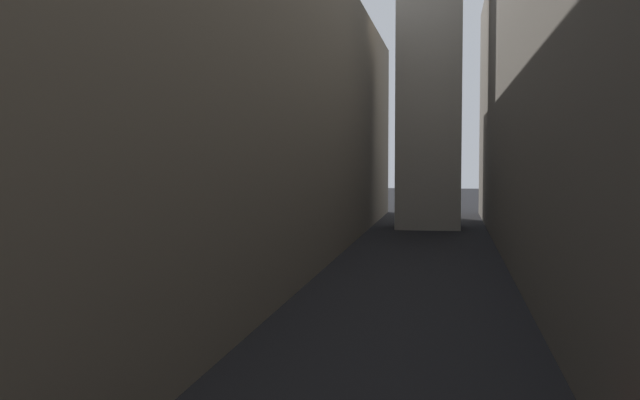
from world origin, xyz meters
TOP-DOWN VIEW (x-y plane):
  - ground_plane at (0.00, 48.00)m, footprint 264.00×264.00m
  - building_block_left at (-12.91, 50.00)m, footprint 14.83×108.00m

SIDE VIEW (x-z plane):
  - ground_plane at x=0.00m, z-range 0.00..0.00m
  - building_block_left at x=-12.91m, z-range 0.00..19.85m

